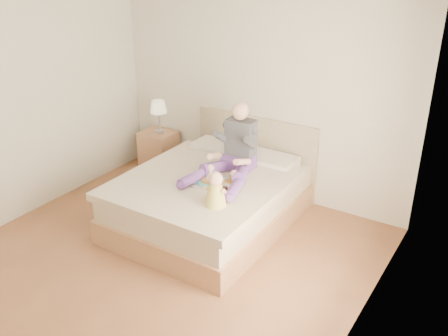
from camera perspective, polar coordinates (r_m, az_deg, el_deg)
The scene contains 7 objects.
room at distance 4.47m, azimuth -8.25°, elevation 4.59°, with size 4.02×4.22×2.71m.
bed at distance 5.78m, azimuth -1.27°, elevation -3.25°, with size 1.70×2.18×1.00m.
nightstand at distance 7.18m, azimuth -7.43°, elevation 1.98°, with size 0.47×0.42×0.56m.
lamp at distance 6.93m, azimuth -7.51°, elevation 6.75°, with size 0.23×0.23×0.46m.
adult at distance 5.58m, azimuth 1.11°, elevation 1.71°, with size 0.69×0.99×0.81m.
tray at distance 5.39m, azimuth -0.88°, elevation -1.61°, with size 0.48×0.40×0.12m.
baby at distance 4.93m, azimuth -0.93°, elevation -2.71°, with size 0.24×0.33×0.37m.
Camera 1 is at (2.86, -3.15, 3.03)m, focal length 40.00 mm.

